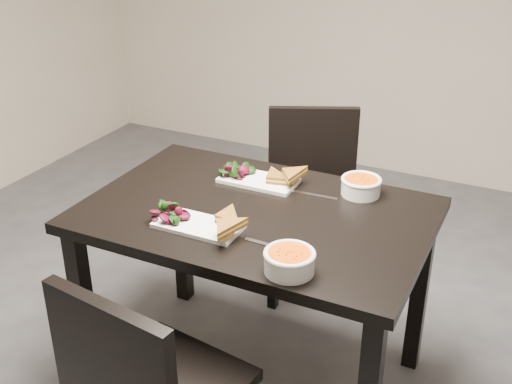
# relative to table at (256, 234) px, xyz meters

# --- Properties ---
(table) EXTENTS (1.20, 0.80, 0.75)m
(table) POSITION_rel_table_xyz_m (0.00, 0.00, 0.00)
(table) COLOR black
(table) RESTS_ON ground
(chair_far) EXTENTS (0.56, 0.56, 0.85)m
(chair_far) POSITION_rel_table_xyz_m (-0.07, 0.76, -0.17)
(chair_far) COLOR black
(chair_far) RESTS_ON ground
(plate_near) EXTENTS (0.29, 0.15, 0.01)m
(plate_near) POSITION_rel_table_xyz_m (-0.12, -0.20, 0.11)
(plate_near) COLOR white
(plate_near) RESTS_ON table
(sandwich_near) EXTENTS (0.16, 0.13, 0.05)m
(sandwich_near) POSITION_rel_table_xyz_m (-0.05, -0.18, 0.14)
(sandwich_near) COLOR #A57022
(sandwich_near) RESTS_ON plate_near
(salad_near) EXTENTS (0.09, 0.08, 0.04)m
(salad_near) POSITION_rel_table_xyz_m (-0.22, -0.20, 0.13)
(salad_near) COLOR black
(salad_near) RESTS_ON plate_near
(soup_bowl_near) EXTENTS (0.16, 0.16, 0.07)m
(soup_bowl_near) POSITION_rel_table_xyz_m (0.26, -0.31, 0.14)
(soup_bowl_near) COLOR white
(soup_bowl_near) RESTS_ON table
(cutlery_near) EXTENTS (0.18, 0.02, 0.00)m
(cutlery_near) POSITION_rel_table_xyz_m (0.15, -0.20, 0.10)
(cutlery_near) COLOR silver
(cutlery_near) RESTS_ON table
(plate_far) EXTENTS (0.29, 0.15, 0.01)m
(plate_far) POSITION_rel_table_xyz_m (-0.09, 0.21, 0.11)
(plate_far) COLOR white
(plate_far) RESTS_ON table
(sandwich_far) EXTENTS (0.17, 0.14, 0.05)m
(sandwich_far) POSITION_rel_table_xyz_m (-0.03, 0.19, 0.14)
(sandwich_far) COLOR #A57022
(sandwich_far) RESTS_ON plate_far
(salad_far) EXTENTS (0.09, 0.08, 0.04)m
(salad_far) POSITION_rel_table_xyz_m (-0.19, 0.21, 0.13)
(salad_far) COLOR black
(salad_far) RESTS_ON plate_far
(soup_bowl_far) EXTENTS (0.15, 0.15, 0.07)m
(soup_bowl_far) POSITION_rel_table_xyz_m (0.29, 0.28, 0.14)
(soup_bowl_far) COLOR white
(soup_bowl_far) RESTS_ON table
(cutlery_far) EXTENTS (0.18, 0.02, 0.00)m
(cutlery_far) POSITION_rel_table_xyz_m (0.14, 0.20, 0.10)
(cutlery_far) COLOR silver
(cutlery_far) RESTS_ON table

